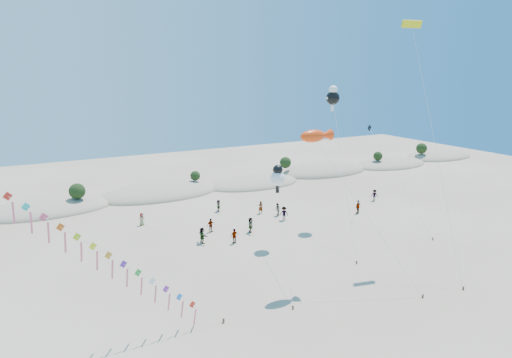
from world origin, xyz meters
name	(u,v)px	position (x,y,z in m)	size (l,w,h in m)	color
dune_ridge	(166,193)	(1.06, 45.14, 0.11)	(145.30, 11.49, 5.57)	gray
kite_train	(46,220)	(-16.51, 10.12, 9.34)	(20.75, 4.34, 17.79)	#3F2D1E
fish_kite	(316,136)	(4.99, 11.25, 13.11)	(7.56, 8.36, 13.69)	#3F2D1E
cartoon_kite_low	(278,177)	(6.11, 19.54, 7.60)	(6.72, 13.32, 8.91)	#3F2D1E
cartoon_kite_high	(333,97)	(16.16, 23.56, 15.63)	(6.83, 13.21, 16.98)	#3F2D1E
parafoil_kite	(413,30)	(17.02, 12.69, 22.39)	(3.06, 10.63, 23.38)	#3F2D1E
dark_kite	(388,160)	(22.27, 19.90, 7.86)	(0.87, 11.67, 11.93)	#3F2D1E
beachgoers	(263,216)	(7.97, 26.27, 0.87)	(34.05, 12.30, 1.84)	slate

